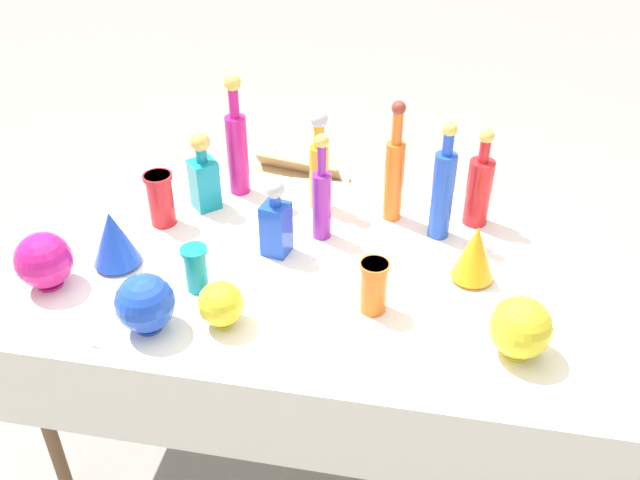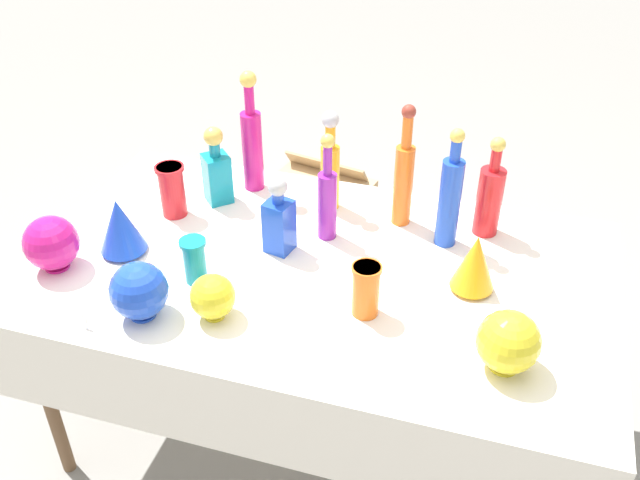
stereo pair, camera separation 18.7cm
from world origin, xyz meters
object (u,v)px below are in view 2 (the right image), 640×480
(square_decanter_1, at_px, (279,219))
(slender_vase_1, at_px, (366,288))
(tall_bottle_4, at_px, (450,197))
(square_decanter_0, at_px, (217,170))
(tall_bottle_3, at_px, (490,197))
(cardboard_box_behind_left, at_px, (321,213))
(tall_bottle_1, at_px, (330,166))
(slender_vase_2, at_px, (194,259))
(fluted_vase_0, at_px, (475,262))
(round_bowl_1, at_px, (51,243))
(tall_bottle_2, at_px, (327,197))
(slender_vase_0, at_px, (172,189))
(tall_bottle_0, at_px, (252,141))
(round_bowl_0, at_px, (508,342))
(round_bowl_3, at_px, (213,297))
(fluted_vase_1, at_px, (120,225))
(tall_bottle_5, at_px, (404,176))
(cardboard_box_behind_right, at_px, (484,264))
(round_bowl_2, at_px, (139,291))

(square_decanter_1, relative_size, slender_vase_1, 1.61)
(tall_bottle_4, distance_m, square_decanter_0, 0.80)
(tall_bottle_3, height_order, cardboard_box_behind_left, tall_bottle_3)
(tall_bottle_1, height_order, slender_vase_2, tall_bottle_1)
(tall_bottle_3, distance_m, fluted_vase_0, 0.32)
(round_bowl_1, distance_m, cardboard_box_behind_left, 1.58)
(tall_bottle_2, height_order, cardboard_box_behind_left, tall_bottle_2)
(tall_bottle_1, xyz_separation_m, slender_vase_0, (-0.49, -0.20, -0.06))
(slender_vase_1, bearing_deg, round_bowl_1, -175.95)
(square_decanter_1, height_order, slender_vase_2, square_decanter_1)
(tall_bottle_0, xyz_separation_m, tall_bottle_4, (0.71, -0.15, -0.02))
(square_decanter_0, bearing_deg, slender_vase_1, -34.36)
(slender_vase_2, bearing_deg, tall_bottle_1, 62.37)
(tall_bottle_1, bearing_deg, round_bowl_1, -140.80)
(slender_vase_2, bearing_deg, round_bowl_0, -6.39)
(round_bowl_3, bearing_deg, tall_bottle_3, 43.44)
(tall_bottle_2, xyz_separation_m, round_bowl_1, (-0.75, -0.40, -0.06))
(fluted_vase_0, bearing_deg, tall_bottle_1, 149.16)
(fluted_vase_1, bearing_deg, round_bowl_3, -27.03)
(square_decanter_1, bearing_deg, fluted_vase_0, -2.33)
(square_decanter_0, height_order, round_bowl_3, square_decanter_0)
(tall_bottle_5, relative_size, cardboard_box_behind_right, 0.99)
(cardboard_box_behind_left, bearing_deg, fluted_vase_1, -102.78)
(square_decanter_0, bearing_deg, square_decanter_1, -35.40)
(slender_vase_1, bearing_deg, round_bowl_0, -14.90)
(tall_bottle_5, height_order, round_bowl_0, tall_bottle_5)
(square_decanter_0, relative_size, cardboard_box_behind_left, 0.55)
(slender_vase_1, xyz_separation_m, fluted_vase_1, (-0.80, 0.07, 0.01))
(fluted_vase_0, xyz_separation_m, cardboard_box_behind_left, (-0.80, 1.11, -0.67))
(tall_bottle_5, bearing_deg, round_bowl_2, -131.48)
(square_decanter_0, xyz_separation_m, round_bowl_2, (0.04, -0.63, -0.03))
(square_decanter_1, relative_size, cardboard_box_behind_right, 0.61)
(tall_bottle_3, bearing_deg, tall_bottle_0, 176.73)
(slender_vase_0, xyz_separation_m, fluted_vase_1, (-0.06, -0.24, -0.00))
(slender_vase_2, bearing_deg, slender_vase_1, 0.30)
(tall_bottle_3, relative_size, slender_vase_0, 1.87)
(tall_bottle_5, relative_size, square_decanter_0, 1.50)
(tall_bottle_2, height_order, round_bowl_3, tall_bottle_2)
(tall_bottle_1, bearing_deg, cardboard_box_behind_left, 108.80)
(slender_vase_0, bearing_deg, square_decanter_1, -12.45)
(round_bowl_1, bearing_deg, cardboard_box_behind_left, 72.25)
(slender_vase_0, relative_size, fluted_vase_1, 0.97)
(square_decanter_0, distance_m, round_bowl_0, 1.17)
(tall_bottle_2, distance_m, round_bowl_3, 0.52)
(tall_bottle_5, bearing_deg, tall_bottle_0, 172.82)
(slender_vase_1, height_order, fluted_vase_1, fluted_vase_1)
(round_bowl_0, xyz_separation_m, round_bowl_2, (-0.99, -0.09, -0.00))
(slender_vase_0, xyz_separation_m, slender_vase_1, (0.75, -0.31, -0.01))
(round_bowl_1, height_order, round_bowl_2, round_bowl_1)
(round_bowl_1, bearing_deg, tall_bottle_0, 56.72)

